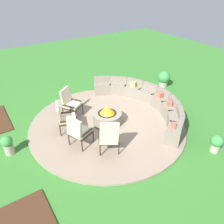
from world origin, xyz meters
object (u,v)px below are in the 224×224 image
at_px(lounge_chair_front_left, 70,102).
at_px(lounge_chair_back_left, 78,131).
at_px(fire_pit, 107,117).
at_px(curved_stone_bench, 145,101).
at_px(lounge_chair_front_right, 65,117).
at_px(potted_plant_2, 217,143).
at_px(lounge_chair_back_right, 109,136).
at_px(potted_plant_0, 8,144).
at_px(potted_plant_1, 164,78).

bearing_deg(lounge_chair_front_left, lounge_chair_back_left, 40.32).
distance_m(fire_pit, lounge_chair_back_left, 1.50).
xyz_separation_m(curved_stone_bench, lounge_chair_front_right, (-0.33, -3.24, 0.24)).
distance_m(curved_stone_bench, potted_plant_2, 3.08).
relative_size(fire_pit, lounge_chair_back_left, 0.93).
height_order(lounge_chair_front_right, lounge_chair_back_left, lounge_chair_back_left).
relative_size(curved_stone_bench, lounge_chair_back_right, 4.25).
bearing_deg(potted_plant_2, lounge_chair_back_left, -126.41).
relative_size(potted_plant_0, potted_plant_1, 0.85).
xyz_separation_m(fire_pit, potted_plant_1, (-1.20, 3.94, 0.08)).
relative_size(potted_plant_1, potted_plant_2, 1.27).
xyz_separation_m(lounge_chair_front_left, lounge_chair_back_left, (1.73, -0.50, -0.00)).
bearing_deg(potted_plant_0, fire_pit, 84.12).
height_order(lounge_chair_front_left, lounge_chair_back_right, lounge_chair_back_right).
xyz_separation_m(lounge_chair_back_left, potted_plant_0, (-0.88, -1.90, -0.26)).
bearing_deg(lounge_chair_back_left, lounge_chair_back_right, 17.48).
height_order(lounge_chair_front_left, potted_plant_2, lounge_chair_front_left).
distance_m(lounge_chair_back_left, lounge_chair_back_right, 0.95).
xyz_separation_m(lounge_chair_front_left, potted_plant_1, (-0.01, 4.80, -0.21)).
distance_m(curved_stone_bench, lounge_chair_back_left, 3.27).
relative_size(lounge_chair_front_left, lounge_chair_front_right, 1.03).
bearing_deg(lounge_chair_back_left, potted_plant_1, 85.42).
xyz_separation_m(potted_plant_0, potted_plant_2, (3.34, 5.24, -0.02)).
distance_m(lounge_chair_front_left, lounge_chair_back_right, 2.46).
relative_size(lounge_chair_front_left, potted_plant_2, 1.85).
xyz_separation_m(fire_pit, lounge_chair_back_right, (1.27, -0.75, 0.30)).
relative_size(lounge_chair_back_right, potted_plant_2, 1.90).
xyz_separation_m(fire_pit, potted_plant_2, (3.00, 1.97, 0.01)).
bearing_deg(fire_pit, lounge_chair_front_left, -143.98).
bearing_deg(potted_plant_0, potted_plant_1, 96.85).
bearing_deg(lounge_chair_back_right, potted_plant_2, -5.69).
relative_size(lounge_chair_back_left, potted_plant_1, 1.45).
bearing_deg(lounge_chair_back_left, potted_plant_2, 30.83).
bearing_deg(lounge_chair_front_left, potted_plant_2, 90.59).
bearing_deg(potted_plant_1, lounge_chair_front_left, -89.85).
relative_size(fire_pit, curved_stone_bench, 0.21).
distance_m(lounge_chair_front_right, lounge_chair_back_left, 0.96).
xyz_separation_m(potted_plant_0, potted_plant_1, (-0.87, 7.21, 0.06)).
distance_m(fire_pit, potted_plant_0, 3.28).
distance_m(lounge_chair_front_left, lounge_chair_back_left, 1.80).
xyz_separation_m(lounge_chair_back_right, potted_plant_1, (-2.47, 4.69, -0.22)).
xyz_separation_m(lounge_chair_front_left, lounge_chair_front_right, (0.77, -0.54, -0.02)).
bearing_deg(potted_plant_0, lounge_chair_front_right, 92.44).
relative_size(fire_pit, potted_plant_1, 1.35).
relative_size(lounge_chair_front_right, lounge_chair_back_left, 0.99).
bearing_deg(curved_stone_bench, lounge_chair_back_left, -79.03).
bearing_deg(curved_stone_bench, fire_pit, -87.48).
distance_m(curved_stone_bench, potted_plant_1, 2.38).
height_order(potted_plant_0, potted_plant_2, potted_plant_0).
relative_size(lounge_chair_front_right, lounge_chair_back_right, 0.95).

